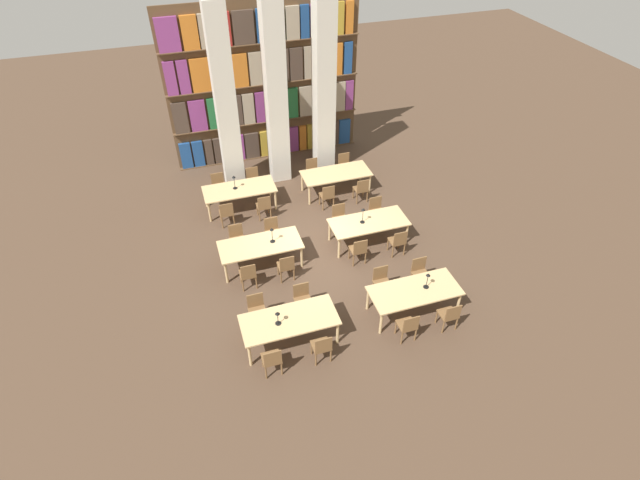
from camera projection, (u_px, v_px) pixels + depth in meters
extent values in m
plane|color=#4C3828|center=(317.00, 252.00, 14.52)|extent=(40.00, 40.00, 0.00)
cube|color=brown|center=(265.00, 84.00, 17.09)|extent=(6.67, 0.06, 5.50)
cube|color=brown|center=(270.00, 154.00, 18.84)|extent=(6.67, 0.35, 0.03)
cube|color=navy|center=(186.00, 155.00, 17.77)|extent=(0.38, 0.20, 0.98)
cube|color=navy|center=(198.00, 153.00, 17.87)|extent=(0.37, 0.20, 0.98)
cube|color=#47382D|center=(209.00, 152.00, 17.96)|extent=(0.27, 0.20, 0.98)
cube|color=#47382D|center=(218.00, 150.00, 18.04)|extent=(0.26, 0.20, 0.98)
cube|color=#236B38|center=(228.00, 149.00, 18.12)|extent=(0.31, 0.20, 0.98)
cube|color=#84387A|center=(239.00, 147.00, 18.22)|extent=(0.37, 0.20, 0.98)
cube|color=#47382D|center=(252.00, 145.00, 18.33)|extent=(0.50, 0.20, 0.98)
cube|color=#B7932D|center=(267.00, 143.00, 18.47)|extent=(0.50, 0.20, 0.98)
cube|color=maroon|center=(279.00, 141.00, 18.58)|extent=(0.25, 0.20, 0.98)
cube|color=#84387A|center=(290.00, 139.00, 18.68)|extent=(0.57, 0.20, 0.98)
cube|color=orange|center=(302.00, 137.00, 18.79)|extent=(0.26, 0.20, 0.98)
cube|color=#B7932D|center=(311.00, 136.00, 18.87)|extent=(0.35, 0.20, 0.98)
cube|color=#236B38|center=(321.00, 134.00, 18.97)|extent=(0.33, 0.20, 0.98)
cube|color=#47382D|center=(332.00, 133.00, 19.07)|extent=(0.47, 0.20, 0.98)
cube|color=navy|center=(344.00, 131.00, 19.18)|extent=(0.44, 0.20, 0.98)
cube|color=brown|center=(267.00, 120.00, 17.96)|extent=(6.67, 0.35, 0.03)
cube|color=#47382D|center=(180.00, 118.00, 16.86)|extent=(0.48, 0.20, 1.10)
cube|color=#84387A|center=(198.00, 115.00, 17.00)|extent=(0.55, 0.20, 1.10)
cube|color=#236B38|center=(216.00, 113.00, 17.15)|extent=(0.54, 0.20, 1.10)
cube|color=#47382D|center=(234.00, 110.00, 17.29)|extent=(0.59, 0.20, 1.10)
cube|color=tan|center=(248.00, 108.00, 17.41)|extent=(0.39, 0.20, 1.10)
cube|color=#84387A|center=(260.00, 107.00, 17.51)|extent=(0.33, 0.20, 1.10)
cube|color=navy|center=(275.00, 105.00, 17.64)|extent=(0.68, 0.20, 1.10)
cube|color=#236B38|center=(292.00, 102.00, 17.79)|extent=(0.41, 0.20, 1.10)
cube|color=tan|center=(306.00, 101.00, 17.91)|extent=(0.48, 0.20, 1.10)
cube|color=#84387A|center=(321.00, 98.00, 18.05)|extent=(0.66, 0.20, 1.10)
cube|color=tan|center=(338.00, 96.00, 18.20)|extent=(0.53, 0.20, 1.10)
cube|color=#84387A|center=(349.00, 95.00, 18.30)|extent=(0.29, 0.20, 1.10)
cube|color=brown|center=(265.00, 83.00, 17.08)|extent=(6.67, 0.35, 0.03)
cube|color=#84387A|center=(170.00, 78.00, 15.97)|extent=(0.35, 0.20, 1.10)
cube|color=#84387A|center=(183.00, 77.00, 16.07)|extent=(0.35, 0.20, 1.10)
cube|color=orange|center=(201.00, 75.00, 16.20)|extent=(0.64, 0.20, 1.10)
cube|color=#84387A|center=(219.00, 72.00, 16.34)|extent=(0.50, 0.20, 1.10)
cube|color=orange|center=(238.00, 70.00, 16.48)|extent=(0.63, 0.20, 1.10)
cube|color=tan|center=(255.00, 68.00, 16.62)|extent=(0.43, 0.20, 1.10)
cube|color=orange|center=(271.00, 66.00, 16.75)|extent=(0.54, 0.20, 1.10)
cube|color=#47382D|center=(284.00, 65.00, 16.85)|extent=(0.31, 0.20, 1.10)
cube|color=#47382D|center=(296.00, 64.00, 16.95)|extent=(0.44, 0.20, 1.10)
cube|color=tan|center=(310.00, 62.00, 17.07)|extent=(0.44, 0.20, 1.10)
cube|color=#84387A|center=(322.00, 60.00, 17.18)|extent=(0.31, 0.20, 1.10)
cube|color=orange|center=(335.00, 59.00, 17.29)|extent=(0.48, 0.20, 1.10)
cube|color=navy|center=(348.00, 58.00, 17.40)|extent=(0.29, 0.20, 1.10)
cube|color=brown|center=(262.00, 42.00, 16.20)|extent=(6.67, 0.35, 0.03)
cube|color=#84387A|center=(167.00, 34.00, 15.15)|extent=(0.68, 0.20, 1.04)
cube|color=orange|center=(190.00, 32.00, 15.31)|extent=(0.50, 0.20, 1.04)
cube|color=tan|center=(206.00, 31.00, 15.42)|extent=(0.44, 0.20, 1.04)
cube|color=maroon|center=(222.00, 29.00, 15.54)|extent=(0.51, 0.20, 1.04)
cube|color=#47382D|center=(243.00, 27.00, 15.70)|extent=(0.68, 0.20, 1.04)
cube|color=navy|center=(262.00, 25.00, 15.84)|extent=(0.40, 0.20, 1.04)
cube|color=#236B38|center=(277.00, 24.00, 15.95)|extent=(0.46, 0.20, 1.04)
cube|color=tan|center=(292.00, 22.00, 16.08)|extent=(0.44, 0.20, 1.04)
cube|color=navy|center=(304.00, 21.00, 16.17)|extent=(0.28, 0.20, 1.04)
cube|color=#84387A|center=(320.00, 20.00, 16.30)|extent=(0.65, 0.20, 1.04)
cube|color=#B7932D|center=(337.00, 18.00, 16.44)|extent=(0.43, 0.20, 1.04)
cube|color=orange|center=(349.00, 17.00, 16.54)|extent=(0.26, 0.20, 1.04)
cube|color=beige|center=(225.00, 102.00, 15.36)|extent=(0.64, 0.64, 6.00)
cube|color=beige|center=(276.00, 95.00, 15.74)|extent=(0.64, 0.64, 6.00)
cube|color=beige|center=(324.00, 89.00, 16.12)|extent=(0.64, 0.64, 6.00)
cube|color=tan|center=(289.00, 320.00, 11.57)|extent=(2.26, 1.00, 0.04)
cylinder|color=tan|center=(250.00, 355.00, 11.25)|extent=(0.07, 0.07, 0.71)
cylinder|color=tan|center=(338.00, 333.00, 11.75)|extent=(0.07, 0.07, 0.71)
cylinder|color=tan|center=(243.00, 328.00, 11.87)|extent=(0.07, 0.07, 0.71)
cylinder|color=tan|center=(326.00, 308.00, 12.36)|extent=(0.07, 0.07, 0.71)
cylinder|color=brown|center=(263.00, 361.00, 11.31)|extent=(0.04, 0.04, 0.42)
cylinder|color=brown|center=(278.00, 357.00, 11.39)|extent=(0.04, 0.04, 0.42)
cylinder|color=brown|center=(266.00, 373.00, 11.06)|extent=(0.04, 0.04, 0.42)
cylinder|color=brown|center=(282.00, 369.00, 11.14)|extent=(0.04, 0.04, 0.42)
cube|color=brown|center=(271.00, 358.00, 11.08)|extent=(0.42, 0.40, 0.04)
cube|color=brown|center=(273.00, 358.00, 10.80)|extent=(0.40, 0.03, 0.42)
cylinder|color=brown|center=(267.00, 322.00, 12.20)|extent=(0.04, 0.04, 0.42)
cylinder|color=brown|center=(253.00, 325.00, 12.11)|extent=(0.04, 0.04, 0.42)
cylinder|color=brown|center=(264.00, 312.00, 12.45)|extent=(0.04, 0.04, 0.42)
cylinder|color=brown|center=(250.00, 315.00, 12.36)|extent=(0.04, 0.04, 0.42)
cube|color=brown|center=(258.00, 312.00, 12.13)|extent=(0.42, 0.40, 0.04)
cube|color=brown|center=(255.00, 300.00, 12.12)|extent=(0.40, 0.03, 0.42)
cylinder|color=brown|center=(311.00, 348.00, 11.58)|extent=(0.04, 0.04, 0.42)
cylinder|color=brown|center=(326.00, 344.00, 11.67)|extent=(0.04, 0.04, 0.42)
cylinder|color=brown|center=(316.00, 360.00, 11.33)|extent=(0.04, 0.04, 0.42)
cylinder|color=brown|center=(331.00, 356.00, 11.42)|extent=(0.04, 0.04, 0.42)
cube|color=brown|center=(321.00, 345.00, 11.35)|extent=(0.42, 0.40, 0.04)
cube|color=brown|center=(324.00, 345.00, 11.07)|extent=(0.40, 0.03, 0.42)
cylinder|color=brown|center=(312.00, 311.00, 12.47)|extent=(0.04, 0.04, 0.42)
cylinder|color=brown|center=(298.00, 314.00, 12.39)|extent=(0.04, 0.04, 0.42)
cylinder|color=brown|center=(308.00, 301.00, 12.72)|extent=(0.04, 0.04, 0.42)
cylinder|color=brown|center=(295.00, 305.00, 12.64)|extent=(0.04, 0.04, 0.42)
cube|color=brown|center=(303.00, 301.00, 12.40)|extent=(0.42, 0.40, 0.04)
cube|color=brown|center=(301.00, 290.00, 12.39)|extent=(0.40, 0.03, 0.42)
cylinder|color=black|center=(278.00, 323.00, 11.45)|extent=(0.14, 0.14, 0.01)
cylinder|color=black|center=(278.00, 319.00, 11.35)|extent=(0.02, 0.02, 0.31)
cone|color=black|center=(277.00, 313.00, 11.23)|extent=(0.11, 0.11, 0.07)
cube|color=tan|center=(415.00, 291.00, 12.29)|extent=(2.26, 1.00, 0.04)
cylinder|color=tan|center=(381.00, 323.00, 11.98)|extent=(0.07, 0.07, 0.71)
cylinder|color=tan|center=(458.00, 303.00, 12.47)|extent=(0.07, 0.07, 0.71)
cylinder|color=tan|center=(368.00, 299.00, 12.59)|extent=(0.07, 0.07, 0.71)
cylinder|color=tan|center=(442.00, 281.00, 13.09)|extent=(0.07, 0.07, 0.71)
cylinder|color=brown|center=(396.00, 328.00, 12.05)|extent=(0.04, 0.04, 0.42)
cylinder|color=brown|center=(409.00, 324.00, 12.14)|extent=(0.04, 0.04, 0.42)
cylinder|color=brown|center=(402.00, 338.00, 11.81)|extent=(0.04, 0.04, 0.42)
cylinder|color=brown|center=(415.00, 334.00, 11.89)|extent=(0.04, 0.04, 0.42)
cube|color=brown|center=(407.00, 325.00, 11.82)|extent=(0.42, 0.40, 0.04)
cube|color=brown|center=(411.00, 324.00, 11.54)|extent=(0.40, 0.03, 0.42)
cylinder|color=brown|center=(391.00, 293.00, 12.94)|extent=(0.04, 0.04, 0.42)
cylinder|color=brown|center=(378.00, 296.00, 12.86)|extent=(0.04, 0.04, 0.42)
cylinder|color=brown|center=(385.00, 284.00, 13.19)|extent=(0.04, 0.04, 0.42)
cylinder|color=brown|center=(373.00, 287.00, 13.11)|extent=(0.04, 0.04, 0.42)
cube|color=brown|center=(382.00, 284.00, 12.88)|extent=(0.42, 0.40, 0.04)
cube|color=brown|center=(380.00, 273.00, 12.87)|extent=(0.40, 0.03, 0.42)
cylinder|color=brown|center=(436.00, 317.00, 12.31)|extent=(0.04, 0.04, 0.42)
cylinder|color=brown|center=(449.00, 314.00, 12.40)|extent=(0.04, 0.04, 0.42)
cylinder|color=brown|center=(443.00, 327.00, 12.06)|extent=(0.04, 0.04, 0.42)
cylinder|color=brown|center=(456.00, 324.00, 12.15)|extent=(0.04, 0.04, 0.42)
cube|color=brown|center=(448.00, 314.00, 12.08)|extent=(0.42, 0.40, 0.04)
cube|color=brown|center=(453.00, 313.00, 11.80)|extent=(0.40, 0.03, 0.42)
cylinder|color=brown|center=(429.00, 284.00, 13.20)|extent=(0.04, 0.04, 0.42)
cylinder|color=brown|center=(417.00, 287.00, 13.12)|extent=(0.04, 0.04, 0.42)
cylinder|color=brown|center=(423.00, 275.00, 13.45)|extent=(0.04, 0.04, 0.42)
cylinder|color=brown|center=(411.00, 278.00, 13.37)|extent=(0.04, 0.04, 0.42)
cube|color=brown|center=(421.00, 275.00, 13.14)|extent=(0.42, 0.40, 0.04)
cube|color=brown|center=(419.00, 264.00, 13.13)|extent=(0.40, 0.03, 0.42)
cylinder|color=black|center=(426.00, 287.00, 12.35)|extent=(0.14, 0.14, 0.01)
cylinder|color=black|center=(427.00, 281.00, 12.23)|extent=(0.02, 0.02, 0.38)
cone|color=black|center=(428.00, 275.00, 12.08)|extent=(0.11, 0.11, 0.07)
cube|color=tan|center=(260.00, 245.00, 13.64)|extent=(2.26, 1.00, 0.04)
cylinder|color=tan|center=(226.00, 273.00, 13.32)|extent=(0.07, 0.07, 0.71)
cylinder|color=tan|center=(302.00, 257.00, 13.82)|extent=(0.07, 0.07, 0.71)
cylinder|color=tan|center=(221.00, 253.00, 13.94)|extent=(0.07, 0.07, 0.71)
cylinder|color=tan|center=(294.00, 238.00, 14.43)|extent=(0.07, 0.07, 0.71)
cylinder|color=brown|center=(241.00, 277.00, 13.40)|extent=(0.04, 0.04, 0.42)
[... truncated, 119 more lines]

